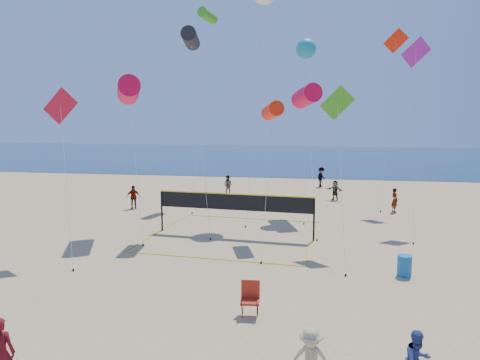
% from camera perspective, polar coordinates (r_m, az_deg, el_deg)
% --- Properties ---
extents(ocean, '(140.00, 50.00, 0.03)m').
position_cam_1_polar(ocean, '(73.77, 6.90, 2.82)').
color(ocean, '#102A4F').
rests_on(ocean, ground).
extents(woman, '(0.80, 0.68, 1.88)m').
position_cam_1_polar(woman, '(13.24, -27.21, -18.38)').
color(woman, '#630D13').
rests_on(woman, ground).
extents(bystander_b, '(1.13, 0.78, 1.60)m').
position_cam_1_polar(bystander_b, '(12.10, 8.61, -20.88)').
color(bystander_b, tan).
rests_on(bystander_b, ground).
extents(far_person_0, '(1.05, 0.75, 1.66)m').
position_cam_1_polar(far_person_0, '(33.87, -12.88, -2.04)').
color(far_person_0, gray).
rests_on(far_person_0, ground).
extents(far_person_1, '(1.45, 1.15, 1.54)m').
position_cam_1_polar(far_person_1, '(37.02, 11.51, -1.25)').
color(far_person_1, gray).
rests_on(far_person_1, ground).
extents(far_person_2, '(0.58, 0.70, 1.65)m').
position_cam_1_polar(far_person_2, '(33.56, 18.33, -2.35)').
color(far_person_2, gray).
rests_on(far_person_2, ground).
extents(far_person_3, '(0.87, 0.74, 1.60)m').
position_cam_1_polar(far_person_3, '(38.81, -1.44, -0.62)').
color(far_person_3, gray).
rests_on(far_person_3, ground).
extents(far_person_4, '(1.11, 1.34, 1.80)m').
position_cam_1_polar(far_person_4, '(43.63, 9.88, 0.36)').
color(far_person_4, gray).
rests_on(far_person_4, ground).
extents(camp_chair, '(0.67, 0.81, 1.28)m').
position_cam_1_polar(camp_chair, '(15.96, 1.25, -13.96)').
color(camp_chair, '#AB2613').
rests_on(camp_chair, ground).
extents(trash_barrel, '(0.66, 0.66, 0.87)m').
position_cam_1_polar(trash_barrel, '(20.75, 19.41, -9.82)').
color(trash_barrel, '#1862A1').
rests_on(trash_barrel, ground).
extents(volleyball_net, '(9.54, 9.40, 2.36)m').
position_cam_1_polar(volleyball_net, '(25.55, -0.66, -3.31)').
color(volleyball_net, black).
rests_on(volleyball_net, ground).
extents(kite_0, '(2.99, 4.67, 8.74)m').
position_cam_1_polar(kite_0, '(27.17, -13.43, 10.60)').
color(kite_0, red).
rests_on(kite_0, ground).
extents(kite_1, '(2.33, 3.96, 11.45)m').
position_cam_1_polar(kite_1, '(27.75, -6.04, 16.77)').
color(kite_1, black).
rests_on(kite_1, ground).
extents(kite_2, '(1.43, 6.17, 7.34)m').
position_cam_1_polar(kite_2, '(25.24, 3.97, 8.40)').
color(kite_2, '#FF2409').
rests_on(kite_2, ground).
extents(kite_3, '(2.66, 2.80, 7.88)m').
position_cam_1_polar(kite_3, '(23.46, -20.99, 7.70)').
color(kite_3, red).
rests_on(kite_3, ground).
extents(kite_4, '(1.73, 5.20, 8.06)m').
position_cam_1_polar(kite_4, '(23.76, 11.81, 8.42)').
color(kite_4, green).
rests_on(kite_4, ground).
extents(kite_5, '(1.80, 5.56, 11.19)m').
position_cam_1_polar(kite_5, '(30.19, 20.65, 13.50)').
color(kite_5, '#B91FA1').
rests_on(kite_5, ground).
extents(kite_7, '(1.63, 5.18, 11.62)m').
position_cam_1_polar(kite_7, '(32.58, 8.06, 15.56)').
color(kite_7, teal).
rests_on(kite_7, ground).
extents(kite_8, '(1.26, 6.95, 14.52)m').
position_cam_1_polar(kite_8, '(37.44, -3.98, 19.33)').
color(kite_8, green).
rests_on(kite_8, ground).
extents(kite_9, '(1.83, 3.19, 12.64)m').
position_cam_1_polar(kite_9, '(35.86, 18.39, 14.82)').
color(kite_9, '#FF2409').
rests_on(kite_9, ground).
extents(kite_10, '(2.16, 8.62, 8.60)m').
position_cam_1_polar(kite_10, '(31.35, 8.09, 10.07)').
color(kite_10, red).
rests_on(kite_10, ground).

